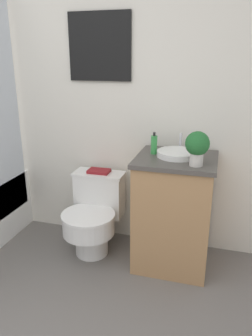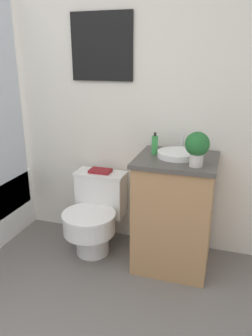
# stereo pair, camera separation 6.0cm
# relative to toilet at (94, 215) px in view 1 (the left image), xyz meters

# --- Properties ---
(wall_back) EXTENTS (3.22, 0.07, 2.50)m
(wall_back) POSITION_rel_toilet_xyz_m (-0.20, 0.31, 0.95)
(wall_back) COLOR silver
(wall_back) RESTS_ON ground_plane
(toilet) EXTENTS (0.41, 0.56, 0.62)m
(toilet) POSITION_rel_toilet_xyz_m (0.00, 0.00, 0.00)
(toilet) COLOR white
(toilet) RESTS_ON ground_plane
(vanity) EXTENTS (0.56, 0.53, 0.84)m
(vanity) POSITION_rel_toilet_xyz_m (0.63, 0.01, 0.11)
(vanity) COLOR #AD7F51
(vanity) RESTS_ON ground_plane
(sink) EXTENTS (0.28, 0.32, 0.13)m
(sink) POSITION_rel_toilet_xyz_m (0.63, 0.03, 0.55)
(sink) COLOR white
(sink) RESTS_ON vanity
(soap_bottle) EXTENTS (0.04, 0.04, 0.16)m
(soap_bottle) POSITION_rel_toilet_xyz_m (0.46, 0.05, 0.60)
(soap_bottle) COLOR green
(soap_bottle) RESTS_ON vanity
(potted_plant) EXTENTS (0.15, 0.15, 0.22)m
(potted_plant) POSITION_rel_toilet_xyz_m (0.77, -0.14, 0.66)
(potted_plant) COLOR beige
(potted_plant) RESTS_ON vanity
(book_on_tank) EXTENTS (0.17, 0.11, 0.02)m
(book_on_tank) POSITION_rel_toilet_xyz_m (-0.00, 0.14, 0.32)
(book_on_tank) COLOR maroon
(book_on_tank) RESTS_ON toilet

